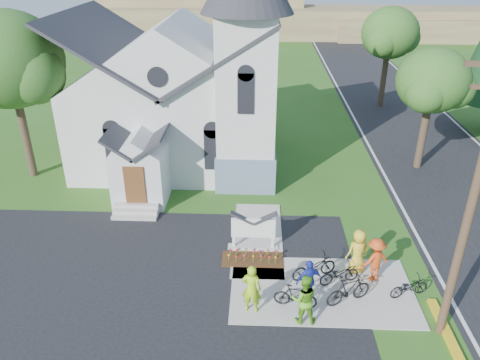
{
  "coord_description": "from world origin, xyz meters",
  "views": [
    {
      "loc": [
        -1.08,
        -13.8,
        11.94
      ],
      "look_at": [
        -1.85,
        5.0,
        2.44
      ],
      "focal_mm": 35.0,
      "sensor_mm": 36.0,
      "label": 1
    }
  ],
  "objects_px": {
    "bike_3": "(349,290)",
    "cyclist_4": "(358,251)",
    "cyclist_0": "(251,289)",
    "cyclist_2": "(309,281)",
    "church_sign": "(253,228)",
    "bike_2": "(339,274)",
    "bike_4": "(409,287)",
    "bike_1": "(295,296)",
    "cyclist_1": "(304,299)",
    "cyclist_3": "(375,260)",
    "utility_pole": "(477,194)",
    "bike_0": "(314,267)"
  },
  "relations": [
    {
      "from": "cyclist_0",
      "to": "utility_pole",
      "type": "bearing_deg",
      "value": -177.31
    },
    {
      "from": "cyclist_0",
      "to": "cyclist_3",
      "type": "xyz_separation_m",
      "value": [
        4.78,
        1.95,
        -0.05
      ]
    },
    {
      "from": "cyclist_2",
      "to": "bike_4",
      "type": "relative_size",
      "value": 1.1
    },
    {
      "from": "bike_3",
      "to": "cyclist_4",
      "type": "bearing_deg",
      "value": -43.35
    },
    {
      "from": "cyclist_0",
      "to": "cyclist_1",
      "type": "distance_m",
      "value": 1.88
    },
    {
      "from": "bike_0",
      "to": "cyclist_3",
      "type": "xyz_separation_m",
      "value": [
        2.34,
        -0.02,
        0.43
      ]
    },
    {
      "from": "church_sign",
      "to": "bike_1",
      "type": "xyz_separation_m",
      "value": [
        1.59,
        -3.69,
        -0.5
      ]
    },
    {
      "from": "utility_pole",
      "to": "bike_2",
      "type": "relative_size",
      "value": 6.08
    },
    {
      "from": "bike_0",
      "to": "cyclist_2",
      "type": "bearing_deg",
      "value": 141.99
    },
    {
      "from": "church_sign",
      "to": "bike_3",
      "type": "relative_size",
      "value": 1.18
    },
    {
      "from": "cyclist_3",
      "to": "cyclist_2",
      "type": "bearing_deg",
      "value": 2.35
    },
    {
      "from": "cyclist_0",
      "to": "bike_2",
      "type": "relative_size",
      "value": 1.19
    },
    {
      "from": "cyclist_2",
      "to": "bike_1",
      "type": "bearing_deg",
      "value": 19.26
    },
    {
      "from": "cyclist_4",
      "to": "cyclist_0",
      "type": "bearing_deg",
      "value": 11.04
    },
    {
      "from": "bike_0",
      "to": "bike_2",
      "type": "relative_size",
      "value": 1.16
    },
    {
      "from": "bike_2",
      "to": "cyclist_1",
      "type": "bearing_deg",
      "value": 124.76
    },
    {
      "from": "church_sign",
      "to": "bike_2",
      "type": "distance_m",
      "value": 4.12
    },
    {
      "from": "cyclist_3",
      "to": "bike_3",
      "type": "xyz_separation_m",
      "value": [
        -1.21,
        -1.4,
        -0.37
      ]
    },
    {
      "from": "church_sign",
      "to": "cyclist_2",
      "type": "bearing_deg",
      "value": -57.46
    },
    {
      "from": "cyclist_0",
      "to": "bike_4",
      "type": "distance_m",
      "value": 6.02
    },
    {
      "from": "cyclist_3",
      "to": "church_sign",
      "type": "bearing_deg",
      "value": -45.93
    },
    {
      "from": "bike_2",
      "to": "cyclist_2",
      "type": "bearing_deg",
      "value": 108.73
    },
    {
      "from": "church_sign",
      "to": "bike_2",
      "type": "height_order",
      "value": "church_sign"
    },
    {
      "from": "bike_2",
      "to": "bike_1",
      "type": "bearing_deg",
      "value": 109.49
    },
    {
      "from": "bike_1",
      "to": "bike_4",
      "type": "distance_m",
      "value": 4.38
    },
    {
      "from": "bike_0",
      "to": "cyclist_2",
      "type": "height_order",
      "value": "cyclist_2"
    },
    {
      "from": "utility_pole",
      "to": "cyclist_4",
      "type": "xyz_separation_m",
      "value": [
        -2.37,
        3.2,
        -4.39
      ]
    },
    {
      "from": "church_sign",
      "to": "cyclist_0",
      "type": "height_order",
      "value": "cyclist_0"
    },
    {
      "from": "bike_0",
      "to": "bike_3",
      "type": "distance_m",
      "value": 1.81
    },
    {
      "from": "cyclist_2",
      "to": "bike_3",
      "type": "bearing_deg",
      "value": 154.98
    },
    {
      "from": "cyclist_0",
      "to": "bike_1",
      "type": "bearing_deg",
      "value": -161.8
    },
    {
      "from": "cyclist_1",
      "to": "cyclist_3",
      "type": "relative_size",
      "value": 1.03
    },
    {
      "from": "utility_pole",
      "to": "bike_1",
      "type": "bearing_deg",
      "value": 168.55
    },
    {
      "from": "bike_2",
      "to": "bike_4",
      "type": "height_order",
      "value": "bike_2"
    },
    {
      "from": "cyclist_1",
      "to": "cyclist_4",
      "type": "distance_m",
      "value": 3.75
    },
    {
      "from": "cyclist_1",
      "to": "bike_3",
      "type": "relative_size",
      "value": 1.03
    },
    {
      "from": "cyclist_2",
      "to": "bike_3",
      "type": "height_order",
      "value": "cyclist_2"
    },
    {
      "from": "cyclist_1",
      "to": "bike_2",
      "type": "distance_m",
      "value": 2.68
    },
    {
      "from": "cyclist_3",
      "to": "cyclist_0",
      "type": "bearing_deg",
      "value": -1.02
    },
    {
      "from": "utility_pole",
      "to": "bike_4",
      "type": "bearing_deg",
      "value": 110.56
    },
    {
      "from": "bike_4",
      "to": "church_sign",
      "type": "bearing_deg",
      "value": 45.54
    },
    {
      "from": "cyclist_0",
      "to": "cyclist_2",
      "type": "xyz_separation_m",
      "value": [
        2.1,
        0.67,
        -0.11
      ]
    },
    {
      "from": "bike_0",
      "to": "bike_2",
      "type": "bearing_deg",
      "value": -132.11
    },
    {
      "from": "cyclist_2",
      "to": "cyclist_4",
      "type": "xyz_separation_m",
      "value": [
        2.1,
        1.78,
        0.1
      ]
    },
    {
      "from": "cyclist_2",
      "to": "bike_3",
      "type": "relative_size",
      "value": 0.93
    },
    {
      "from": "cyclist_2",
      "to": "church_sign",
      "type": "bearing_deg",
      "value": -78.11
    },
    {
      "from": "cyclist_1",
      "to": "cyclist_0",
      "type": "bearing_deg",
      "value": -14.44
    },
    {
      "from": "bike_1",
      "to": "bike_3",
      "type": "distance_m",
      "value": 1.99
    },
    {
      "from": "cyclist_0",
      "to": "bike_1",
      "type": "xyz_separation_m",
      "value": [
        1.6,
        0.25,
        -0.5
      ]
    },
    {
      "from": "bike_0",
      "to": "cyclist_1",
      "type": "relative_size",
      "value": 0.99
    }
  ]
}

